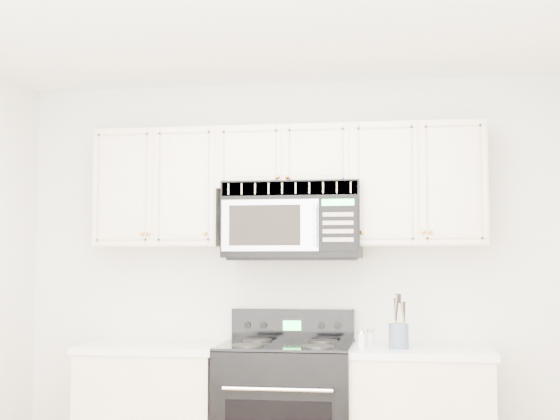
# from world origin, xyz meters

# --- Properties ---
(room) EXTENTS (3.51, 3.51, 2.61)m
(room) POSITION_xyz_m (0.00, 0.00, 1.30)
(room) COLOR olive
(room) RESTS_ON ground
(range) EXTENTS (0.78, 0.71, 1.13)m
(range) POSITION_xyz_m (0.02, 1.42, 0.48)
(range) COLOR black
(range) RESTS_ON ground
(upper_cabinets) EXTENTS (2.44, 0.37, 0.75)m
(upper_cabinets) POSITION_xyz_m (0.00, 1.58, 1.93)
(upper_cabinets) COLOR silver
(upper_cabinets) RESTS_ON ground
(microwave) EXTENTS (0.84, 0.47, 0.46)m
(microwave) POSITION_xyz_m (0.05, 1.54, 1.68)
(microwave) COLOR black
(microwave) RESTS_ON ground
(utensil_crock) EXTENTS (0.12, 0.12, 0.31)m
(utensil_crock) POSITION_xyz_m (0.69, 1.38, 1.00)
(utensil_crock) COLOR #4C5D84
(utensil_crock) RESTS_ON base_cabinet_right
(shaker_salt) EXTENTS (0.04, 0.04, 0.10)m
(shaker_salt) POSITION_xyz_m (0.52, 1.48, 0.97)
(shaker_salt) COLOR silver
(shaker_salt) RESTS_ON base_cabinet_right
(shaker_pepper) EXTENTS (0.04, 0.04, 0.11)m
(shaker_pepper) POSITION_xyz_m (0.48, 1.30, 0.97)
(shaker_pepper) COLOR silver
(shaker_pepper) RESTS_ON base_cabinet_right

